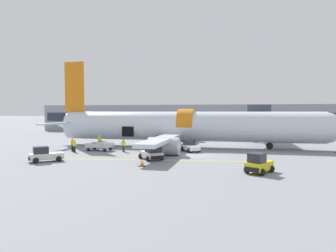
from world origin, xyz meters
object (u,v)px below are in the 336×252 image
(airplane, at_px, (183,127))
(baggage_tug_spare, at_px, (259,164))
(ground_crew_loader_a, at_px, (100,141))
(ground_crew_loader_b, at_px, (72,144))
(baggage_tug_lead, at_px, (190,147))
(ground_crew_driver, at_px, (124,145))
(baggage_cart_loading, at_px, (100,147))
(ground_crew_supervisor, at_px, (74,146))
(baggage_tug_rear, at_px, (152,154))
(baggage_tug_mid, at_px, (45,155))

(airplane, height_order, baggage_tug_spare, airplane)
(ground_crew_loader_a, bearing_deg, ground_crew_loader_b, -112.39)
(baggage_tug_lead, height_order, ground_crew_driver, ground_crew_driver)
(ground_crew_loader_a, relative_size, ground_crew_driver, 1.10)
(baggage_cart_loading, distance_m, ground_crew_supervisor, 3.19)
(ground_crew_driver, bearing_deg, baggage_tug_rear, -44.82)
(ground_crew_loader_a, bearing_deg, baggage_tug_spare, -32.24)
(baggage_tug_mid, distance_m, ground_crew_driver, 9.82)
(baggage_tug_mid, bearing_deg, ground_crew_loader_b, 100.67)
(ground_crew_loader_b, bearing_deg, ground_crew_supervisor, -46.65)
(baggage_tug_lead, bearing_deg, baggage_cart_loading, -171.62)
(baggage_tug_rear, bearing_deg, ground_crew_supervisor, 162.92)
(baggage_tug_spare, height_order, ground_crew_driver, baggage_tug_spare)
(baggage_tug_mid, height_order, baggage_tug_spare, baggage_tug_spare)
(baggage_tug_spare, xyz_separation_m, ground_crew_loader_b, (-21.61, 8.47, 0.19))
(ground_crew_driver, relative_size, ground_crew_supervisor, 1.01)
(airplane, distance_m, baggage_tug_spare, 18.44)
(ground_crew_loader_b, distance_m, ground_crew_supervisor, 0.98)
(ground_crew_driver, bearing_deg, baggage_tug_mid, -120.19)
(baggage_tug_mid, xyz_separation_m, baggage_tug_spare, (20.20, -0.98, 0.03))
(airplane, xyz_separation_m, baggage_tug_rear, (-1.27, -11.48, -2.22))
(baggage_tug_rear, bearing_deg, baggage_tug_spare, -23.60)
(airplane, relative_size, ground_crew_supervisor, 25.45)
(baggage_cart_loading, distance_m, ground_crew_driver, 3.36)
(airplane, xyz_separation_m, baggage_tug_lead, (1.68, -4.42, -2.24))
(baggage_tug_rear, bearing_deg, baggage_tug_lead, 67.32)
(airplane, height_order, baggage_tug_mid, airplane)
(baggage_tug_spare, bearing_deg, baggage_tug_lead, 122.32)
(baggage_cart_loading, bearing_deg, ground_crew_supervisor, -138.21)
(ground_crew_supervisor, bearing_deg, baggage_tug_spare, -20.34)
(baggage_tug_lead, distance_m, baggage_tug_rear, 7.65)
(ground_crew_driver, xyz_separation_m, ground_crew_supervisor, (-5.68, -1.70, -0.01))
(airplane, bearing_deg, baggage_tug_rear, -96.30)
(baggage_tug_rear, distance_m, baggage_tug_spare, 11.18)
(airplane, xyz_separation_m, ground_crew_loader_a, (-10.94, -3.39, -1.94))
(baggage_tug_lead, xyz_separation_m, ground_crew_driver, (-7.97, -2.07, 0.22))
(baggage_cart_loading, height_order, ground_crew_loader_a, ground_crew_loader_a)
(baggage_tug_rear, height_order, baggage_cart_loading, baggage_tug_rear)
(baggage_tug_lead, relative_size, baggage_tug_mid, 0.92)
(baggage_tug_spare, bearing_deg, ground_crew_supervisor, 159.66)
(baggage_tug_mid, relative_size, baggage_cart_loading, 0.80)
(ground_crew_loader_a, bearing_deg, airplane, 17.20)
(baggage_tug_rear, bearing_deg, baggage_tug_mid, -160.63)
(baggage_tug_mid, relative_size, ground_crew_loader_b, 1.91)
(baggage_tug_lead, relative_size, ground_crew_driver, 1.86)
(baggage_tug_mid, distance_m, ground_crew_loader_b, 7.63)
(ground_crew_loader_b, xyz_separation_m, ground_crew_driver, (6.35, 0.99, -0.05))
(airplane, distance_m, ground_crew_driver, 9.26)
(airplane, bearing_deg, baggage_tug_lead, -69.14)
(baggage_cart_loading, bearing_deg, baggage_tug_lead, 8.38)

